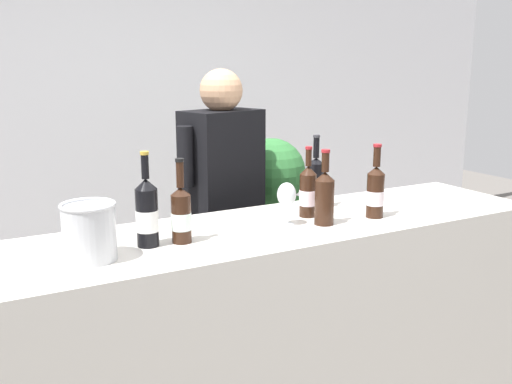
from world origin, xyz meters
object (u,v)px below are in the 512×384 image
at_px(wine_bottle_3, 375,191).
at_px(potted_shrub, 270,197).
at_px(wine_bottle_0, 316,182).
at_px(wine_bottle_1, 308,191).
at_px(wine_glass, 287,196).
at_px(wine_bottle_2, 325,196).
at_px(ice_bucket, 89,231).
at_px(person_server, 223,227).
at_px(wine_bottle_4, 147,213).
at_px(wine_bottle_5, 181,214).

distance_m(wine_bottle_3, potted_shrub, 1.14).
relative_size(wine_bottle_0, wine_bottle_3, 1.06).
bearing_deg(wine_bottle_1, wine_glass, -155.49).
bearing_deg(wine_bottle_2, wine_bottle_0, 63.19).
xyz_separation_m(wine_bottle_1, wine_bottle_2, (-0.01, -0.14, 0.01)).
distance_m(wine_bottle_1, potted_shrub, 1.05).
height_order(ice_bucket, person_server, person_server).
bearing_deg(wine_glass, wine_bottle_4, 179.63).
bearing_deg(potted_shrub, wine_bottle_1, -110.66).
bearing_deg(wine_bottle_0, person_server, 114.10).
bearing_deg(wine_glass, potted_shrub, 63.42).
height_order(wine_bottle_4, wine_glass, wine_bottle_4).
distance_m(wine_bottle_0, wine_bottle_2, 0.28).
relative_size(wine_bottle_1, wine_bottle_5, 0.97).
relative_size(wine_glass, ice_bucket, 0.89).
height_order(wine_glass, ice_bucket, ice_bucket).
relative_size(wine_bottle_0, wine_glass, 1.90).
bearing_deg(ice_bucket, wine_bottle_3, -1.46).
bearing_deg(wine_bottle_1, wine_bottle_3, -31.24).
xyz_separation_m(wine_bottle_2, ice_bucket, (-0.96, 0.02, -0.02)).
relative_size(wine_bottle_0, wine_bottle_4, 0.97).
xyz_separation_m(wine_bottle_1, ice_bucket, (-0.97, -0.12, -0.01)).
distance_m(wine_bottle_2, wine_bottle_4, 0.74).
bearing_deg(wine_glass, wine_bottle_0, 33.84).
xyz_separation_m(wine_bottle_0, wine_bottle_1, (-0.12, -0.11, -0.01)).
relative_size(wine_bottle_3, wine_glass, 1.80).
relative_size(wine_bottle_4, person_server, 0.22).
bearing_deg(wine_bottle_1, potted_shrub, 69.34).
xyz_separation_m(wine_bottle_1, wine_glass, (-0.15, -0.07, 0.01)).
distance_m(wine_bottle_1, person_server, 0.71).
bearing_deg(potted_shrub, person_server, -145.64).
distance_m(wine_bottle_0, wine_bottle_5, 0.77).
bearing_deg(wine_bottle_2, wine_glass, 153.85).
relative_size(wine_bottle_0, potted_shrub, 0.28).
bearing_deg(wine_bottle_0, wine_glass, -146.16).
distance_m(ice_bucket, person_server, 1.18).
xyz_separation_m(wine_bottle_2, person_server, (-0.11, 0.77, -0.32)).
bearing_deg(wine_glass, wine_bottle_3, -11.53).
distance_m(wine_bottle_4, wine_bottle_5, 0.13).
bearing_deg(wine_glass, wine_bottle_5, -178.12).
distance_m(wine_bottle_2, wine_bottle_5, 0.62).
xyz_separation_m(wine_bottle_2, wine_glass, (-0.14, 0.07, 0.00)).
distance_m(wine_bottle_4, wine_glass, 0.60).
distance_m(wine_bottle_2, potted_shrub, 1.19).
height_order(person_server, potted_shrub, person_server).
relative_size(wine_bottle_2, potted_shrub, 0.26).
xyz_separation_m(wine_bottle_0, wine_bottle_4, (-0.87, -0.18, 0.00)).
xyz_separation_m(wine_bottle_0, wine_bottle_5, (-0.74, -0.20, -0.01)).
bearing_deg(wine_bottle_4, wine_bottle_2, -5.68).
relative_size(ice_bucket, person_server, 0.12).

